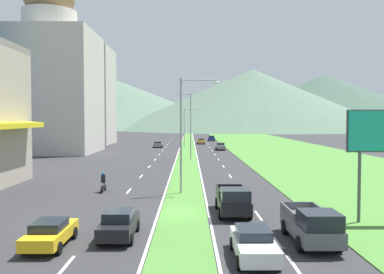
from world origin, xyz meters
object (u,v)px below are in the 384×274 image
(car_1, at_px, (221,146))
(car_5, at_px, (119,224))
(car_2, at_px, (158,144))
(pickup_truck_0, at_px, (233,201))
(street_lamp_far, at_px, (186,125))
(street_lamp_mid, at_px, (189,122))
(street_lamp_near, at_px, (185,127))
(car_3, at_px, (254,243))
(car_4, at_px, (50,233))
(pickup_truck_1, at_px, (312,226))
(car_6, at_px, (211,138))
(car_0, at_px, (201,141))
(motorcycle_rider, at_px, (103,184))

(car_1, distance_m, car_5, 65.36)
(car_2, xyz_separation_m, pickup_truck_0, (10.15, -67.11, 0.27))
(street_lamp_far, bearing_deg, street_lamp_mid, -88.66)
(street_lamp_near, distance_m, street_lamp_far, 59.89)
(car_3, bearing_deg, car_5, -116.96)
(street_lamp_near, xyz_separation_m, car_2, (-6.81, 59.04, -5.10))
(car_3, relative_size, car_4, 1.04)
(pickup_truck_1, bearing_deg, car_6, 179.91)
(car_2, relative_size, car_6, 0.95)
(street_lamp_mid, bearing_deg, street_lamp_far, 91.34)
(street_lamp_near, distance_m, car_4, 17.29)
(street_lamp_far, distance_m, car_0, 13.66)
(car_4, bearing_deg, pickup_truck_1, -88.76)
(car_0, height_order, car_3, car_0)
(car_4, relative_size, car_5, 0.99)
(car_5, xyz_separation_m, motorcycle_rider, (-3.84, 14.47, -0.04))
(car_5, xyz_separation_m, pickup_truck_1, (10.28, -1.23, 0.20))
(car_1, bearing_deg, car_2, -120.41)
(car_4, relative_size, pickup_truck_1, 0.81)
(car_0, relative_size, car_6, 1.03)
(pickup_truck_1, bearing_deg, car_0, -177.83)
(pickup_truck_1, bearing_deg, car_5, -96.81)
(pickup_truck_1, distance_m, motorcycle_rider, 21.12)
(car_0, relative_size, car_4, 1.02)
(car_3, bearing_deg, car_1, 177.02)
(street_lamp_near, bearing_deg, motorcycle_rider, 172.80)
(car_1, bearing_deg, car_0, -170.75)
(car_1, bearing_deg, car_4, -11.72)
(street_lamp_far, distance_m, pickup_truck_1, 75.11)
(car_1, height_order, car_6, car_6)
(car_3, bearing_deg, car_6, 178.04)
(street_lamp_far, relative_size, pickup_truck_0, 1.65)
(street_lamp_near, distance_m, street_lamp_mid, 29.90)
(street_lamp_near, xyz_separation_m, pickup_truck_1, (6.76, -14.77, -4.83))
(car_5, relative_size, car_6, 1.02)
(car_4, distance_m, car_6, 102.85)
(motorcycle_rider, bearing_deg, street_lamp_mid, -14.77)
(car_3, distance_m, car_6, 103.97)
(car_5, height_order, pickup_truck_0, pickup_truck_0)
(car_5, height_order, motorcycle_rider, motorcycle_rider)
(car_2, relative_size, car_4, 0.94)
(car_3, bearing_deg, car_4, -101.04)
(street_lamp_far, xyz_separation_m, car_4, (-6.36, -74.94, -4.47))
(car_2, xyz_separation_m, car_3, (10.17, -76.08, 0.04))
(street_lamp_far, distance_m, car_3, 77.15)
(street_lamp_far, xyz_separation_m, car_0, (3.88, 12.33, -4.43))
(car_1, distance_m, car_6, 35.88)
(street_lamp_near, height_order, car_5, street_lamp_near)
(car_2, xyz_separation_m, car_5, (3.29, -72.58, 0.07))
(car_0, height_order, pickup_truck_1, pickup_truck_1)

